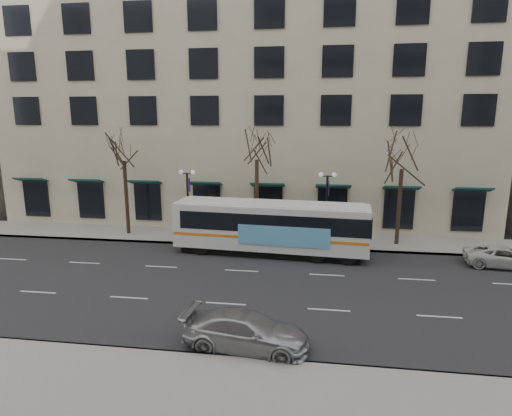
% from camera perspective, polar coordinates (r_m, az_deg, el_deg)
% --- Properties ---
extents(ground, '(160.00, 160.00, 0.00)m').
position_cam_1_polar(ground, '(23.57, -2.89, -10.30)').
color(ground, black).
rests_on(ground, ground).
extents(sidewalk_far, '(80.00, 4.00, 0.15)m').
position_cam_1_polar(sidewalk_far, '(31.67, 9.18, -4.37)').
color(sidewalk_far, gray).
rests_on(sidewalk_far, ground).
extents(building_hotel, '(40.00, 20.00, 24.00)m').
position_cam_1_polar(building_hotel, '(42.93, -0.30, 16.17)').
color(building_hotel, '#B7A88B').
rests_on(building_hotel, ground).
extents(tree_far_left, '(3.60, 3.60, 8.34)m').
position_cam_1_polar(tree_far_left, '(33.43, -17.28, 7.67)').
color(tree_far_left, black).
rests_on(tree_far_left, ground).
extents(tree_far_mid, '(3.60, 3.60, 8.55)m').
position_cam_1_polar(tree_far_mid, '(30.54, 0.11, 8.23)').
color(tree_far_mid, black).
rests_on(tree_far_mid, ground).
extents(tree_far_right, '(3.60, 3.60, 8.06)m').
position_cam_1_polar(tree_far_right, '(30.84, 18.98, 6.71)').
color(tree_far_right, black).
rests_on(tree_far_right, ground).
extents(lamp_post_left, '(1.22, 0.45, 5.21)m').
position_cam_1_polar(lamp_post_left, '(31.56, -9.06, 0.94)').
color(lamp_post_left, black).
rests_on(lamp_post_left, ground).
extents(lamp_post_right, '(1.22, 0.45, 5.21)m').
position_cam_1_polar(lamp_post_right, '(30.20, 9.41, 0.43)').
color(lamp_post_right, black).
rests_on(lamp_post_right, ground).
extents(city_bus, '(12.93, 3.70, 3.46)m').
position_cam_1_polar(city_bus, '(28.22, 2.14, -2.44)').
color(city_bus, silver).
rests_on(city_bus, ground).
extents(silver_car, '(5.20, 2.54, 1.46)m').
position_cam_1_polar(silver_car, '(17.47, -1.30, -16.10)').
color(silver_car, '#ABADB2').
rests_on(silver_car, ground).
extents(white_pickup, '(4.71, 2.60, 1.25)m').
position_cam_1_polar(white_pickup, '(30.17, 30.18, -5.65)').
color(white_pickup, silver).
rests_on(white_pickup, ground).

